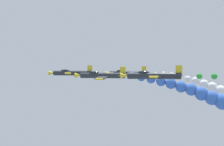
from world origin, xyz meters
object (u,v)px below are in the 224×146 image
at_px(airplane_lead, 72,73).
at_px(airplane_left_inner, 102,75).
at_px(airplane_right_inner, 127,73).
at_px(airplane_left_outer, 153,76).

bearing_deg(airplane_lead, airplane_left_inner, -138.18).
bearing_deg(airplane_right_inner, airplane_left_outer, -163.05).
xyz_separation_m(airplane_lead, airplane_left_outer, (-21.49, -20.86, 0.11)).
bearing_deg(airplane_right_inner, airplane_left_inner, 176.18).
distance_m(airplane_left_inner, airplane_left_outer, 15.70).
height_order(airplane_left_inner, airplane_right_inner, airplane_left_inner).
distance_m(airplane_lead, airplane_left_outer, 29.95).
bearing_deg(airplane_left_outer, airplane_left_inner, 46.26).
height_order(airplane_lead, airplane_left_inner, airplane_lead).
xyz_separation_m(airplane_left_inner, airplane_right_inner, (21.63, -1.45, -0.02)).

